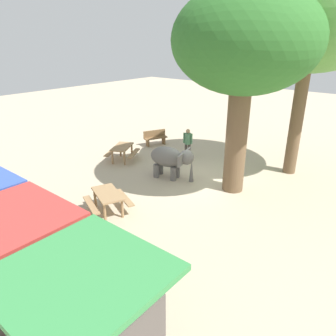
% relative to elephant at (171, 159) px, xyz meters
% --- Properties ---
extents(ground_plane, '(60.00, 60.00, 0.00)m').
position_rel_elephant_xyz_m(ground_plane, '(-1.00, -0.66, -0.93)').
color(ground_plane, '#BAA88C').
extents(elephant, '(2.12, 1.49, 1.46)m').
position_rel_elephant_xyz_m(elephant, '(0.00, 0.00, 0.00)').
color(elephant, slate).
rests_on(elephant, ground_plane).
extents(person_handler, '(0.50, 0.32, 1.62)m').
position_rel_elephant_xyz_m(person_handler, '(0.90, -2.50, 0.02)').
color(person_handler, '#3F3833').
rests_on(person_handler, ground_plane).
extents(shade_tree_main, '(6.40, 5.87, 9.09)m').
position_rel_elephant_xyz_m(shade_tree_main, '(-3.93, -4.12, 5.85)').
color(shade_tree_main, brown).
rests_on(shade_tree_main, ground_plane).
extents(shade_tree_secondary, '(5.44, 4.99, 7.79)m').
position_rel_elephant_xyz_m(shade_tree_secondary, '(-2.75, -0.72, 4.82)').
color(shade_tree_secondary, brown).
rests_on(shade_tree_secondary, ground_plane).
extents(wooden_bench, '(0.93, 1.44, 0.88)m').
position_rel_elephant_xyz_m(wooden_bench, '(3.80, -3.20, -0.46)').
color(wooden_bench, brown).
rests_on(wooden_bench, ground_plane).
extents(picnic_table_near, '(2.01, 2.02, 0.78)m').
position_rel_elephant_xyz_m(picnic_table_near, '(3.37, -0.14, -0.34)').
color(picnic_table_near, '#9E7A51').
rests_on(picnic_table_near, ground_plane).
extents(picnic_table_far, '(1.96, 1.95, 0.78)m').
position_rel_elephant_xyz_m(picnic_table_far, '(-0.18, 3.87, -0.34)').
color(picnic_table_far, '#9E7A51').
rests_on(picnic_table_far, ground_plane).
extents(market_stall_green, '(2.50, 2.50, 2.52)m').
position_rel_elephant_xyz_m(market_stall_green, '(-4.73, 8.15, 0.21)').
color(market_stall_green, '#59514C').
rests_on(market_stall_green, ground_plane).
extents(market_stall_red, '(2.50, 2.50, 2.52)m').
position_rel_elephant_xyz_m(market_stall_red, '(-2.13, 8.15, 0.21)').
color(market_stall_red, '#59514C').
rests_on(market_stall_red, ground_plane).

